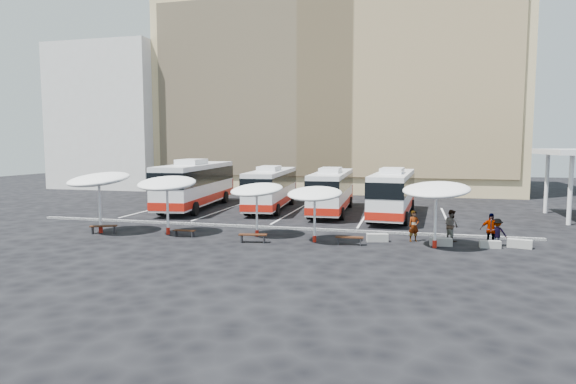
% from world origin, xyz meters
% --- Properties ---
extents(ground, '(120.00, 120.00, 0.00)m').
position_xyz_m(ground, '(0.00, 0.00, 0.00)').
color(ground, black).
rests_on(ground, ground).
extents(sandstone_building, '(42.00, 18.25, 29.60)m').
position_xyz_m(sandstone_building, '(0.00, 31.87, 12.63)').
color(sandstone_building, tan).
rests_on(sandstone_building, ground).
extents(apartment_block, '(14.00, 14.00, 18.00)m').
position_xyz_m(apartment_block, '(-28.00, 28.00, 9.00)').
color(apartment_block, silver).
rests_on(apartment_block, ground).
extents(curb_divider, '(34.00, 0.25, 0.15)m').
position_xyz_m(curb_divider, '(0.00, 0.50, 0.07)').
color(curb_divider, black).
rests_on(curb_divider, ground).
extents(bay_lines, '(24.15, 12.00, 0.01)m').
position_xyz_m(bay_lines, '(0.00, 8.00, 0.01)').
color(bay_lines, white).
rests_on(bay_lines, ground).
extents(bus_0, '(4.18, 13.78, 4.31)m').
position_xyz_m(bus_0, '(-8.70, 8.76, 2.20)').
color(bus_0, white).
rests_on(bus_0, ground).
extents(bus_1, '(3.52, 11.99, 3.75)m').
position_xyz_m(bus_1, '(-2.18, 9.73, 1.92)').
color(bus_1, white).
rests_on(bus_1, ground).
extents(bus_2, '(3.06, 11.78, 3.71)m').
position_xyz_m(bus_2, '(3.15, 9.02, 1.90)').
color(bus_2, white).
rests_on(bus_2, ground).
extents(bus_3, '(3.30, 12.11, 3.80)m').
position_xyz_m(bus_3, '(8.06, 7.86, 1.94)').
color(bus_3, white).
rests_on(bus_3, ground).
extents(sunshade_0, '(4.75, 4.78, 3.95)m').
position_xyz_m(sunshade_0, '(-9.44, -3.68, 3.36)').
color(sunshade_0, white).
rests_on(sunshade_0, ground).
extents(sunshade_1, '(3.88, 3.92, 3.71)m').
position_xyz_m(sunshade_1, '(-5.11, -3.05, 3.15)').
color(sunshade_1, white).
rests_on(sunshade_1, ground).
extents(sunshade_2, '(4.07, 4.09, 3.31)m').
position_xyz_m(sunshade_2, '(0.41, -2.26, 2.82)').
color(sunshade_2, white).
rests_on(sunshade_2, ground).
extents(sunshade_3, '(3.35, 3.39, 3.25)m').
position_xyz_m(sunshade_3, '(4.14, -3.15, 2.76)').
color(sunshade_3, white).
rests_on(sunshade_3, ground).
extents(sunshade_4, '(4.52, 4.55, 3.67)m').
position_xyz_m(sunshade_4, '(10.69, -3.07, 3.12)').
color(sunshade_4, white).
rests_on(sunshade_4, ground).
extents(wood_bench_0, '(1.65, 1.07, 0.50)m').
position_xyz_m(wood_bench_0, '(-9.17, -3.79, 0.38)').
color(wood_bench_0, black).
rests_on(wood_bench_0, ground).
extents(wood_bench_1, '(1.36, 0.42, 0.41)m').
position_xyz_m(wood_bench_1, '(-3.76, -3.53, 0.32)').
color(wood_bench_1, black).
rests_on(wood_bench_1, ground).
extents(wood_bench_2, '(1.64, 0.68, 0.49)m').
position_xyz_m(wood_bench_2, '(0.79, -4.18, 0.37)').
color(wood_bench_2, black).
rests_on(wood_bench_2, ground).
extents(wood_bench_3, '(1.56, 0.53, 0.47)m').
position_xyz_m(wood_bench_3, '(6.17, -3.47, 0.36)').
color(wood_bench_3, black).
rests_on(wood_bench_3, ground).
extents(conc_bench_0, '(1.27, 0.68, 0.45)m').
position_xyz_m(conc_bench_0, '(7.59, -2.13, 0.23)').
color(conc_bench_0, gray).
rests_on(conc_bench_0, ground).
extents(conc_bench_1, '(1.20, 0.48, 0.44)m').
position_xyz_m(conc_bench_1, '(11.05, -2.47, 0.22)').
color(conc_bench_1, gray).
rests_on(conc_bench_1, ground).
extents(conc_bench_2, '(1.09, 0.44, 0.40)m').
position_xyz_m(conc_bench_2, '(13.58, -2.36, 0.20)').
color(conc_bench_2, gray).
rests_on(conc_bench_2, ground).
extents(conc_bench_3, '(1.29, 0.69, 0.46)m').
position_xyz_m(conc_bench_3, '(15.11, -1.95, 0.23)').
color(conc_bench_3, gray).
rests_on(conc_bench_3, ground).
extents(passenger_0, '(0.77, 0.68, 1.78)m').
position_xyz_m(passenger_0, '(9.60, -1.54, 0.89)').
color(passenger_0, black).
rests_on(passenger_0, ground).
extents(passenger_1, '(1.08, 1.12, 1.82)m').
position_xyz_m(passenger_1, '(11.71, -0.96, 0.91)').
color(passenger_1, black).
rests_on(passenger_1, ground).
extents(passenger_2, '(1.13, 0.61, 1.82)m').
position_xyz_m(passenger_2, '(13.63, -1.93, 0.91)').
color(passenger_2, black).
rests_on(passenger_2, ground).
extents(passenger_3, '(1.06, 0.70, 1.54)m').
position_xyz_m(passenger_3, '(13.98, -1.88, 0.77)').
color(passenger_3, black).
rests_on(passenger_3, ground).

